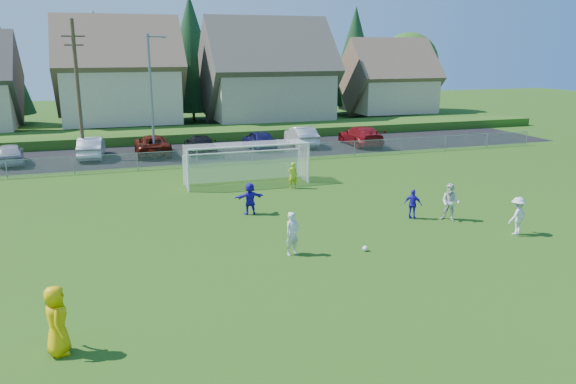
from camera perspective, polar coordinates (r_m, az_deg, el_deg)
name	(u,v)px	position (r m, az deg, el deg)	size (l,w,h in m)	color
ground	(361,285)	(19.87, 7.42, -9.38)	(160.00, 160.00, 0.00)	#193D0C
asphalt_lot	(211,151)	(45.25, -7.86, 4.11)	(60.00, 60.00, 0.00)	black
grass_embankment	(195,133)	(52.49, -9.42, 5.89)	(70.00, 6.00, 0.80)	#1E420F
soccer_ball	(365,248)	(23.04, 7.84, -5.70)	(0.22, 0.22, 0.22)	white
referee	(56,321)	(16.44, -22.46, -11.98)	(0.95, 0.62, 1.94)	#EAB604
player_white_a	(292,234)	(22.22, 0.45, -4.24)	(0.64, 0.42, 1.75)	silver
player_white_b	(450,202)	(27.66, 16.16, -1.01)	(0.87, 0.68, 1.79)	silver
player_white_c	(517,216)	(26.61, 22.27, -2.25)	(1.09, 0.63, 1.69)	silver
player_blue_a	(413,204)	(27.56, 12.57, -1.22)	(0.85, 0.35, 1.44)	#2513B5
player_blue_b	(250,198)	(27.70, -3.89, -0.66)	(1.48, 0.47, 1.60)	#2513B5
goalkeeper	(293,175)	(32.77, 0.49, 1.71)	(0.57, 0.37, 1.56)	#B0C717
car_a	(10,154)	(44.28, -26.40, 3.49)	(1.78, 4.42, 1.51)	#A4A5AB
car_b	(91,147)	(44.44, -19.35, 4.29)	(1.71, 4.90, 1.61)	silver
car_c	(152,145)	(44.59, -13.63, 4.68)	(2.55, 5.54, 1.54)	#511309
car_d	(200,144)	(44.39, -8.93, 4.81)	(2.02, 4.98, 1.44)	black
car_e	(259,140)	(45.84, -2.97, 5.33)	(1.83, 4.56, 1.55)	#131241
car_f	(301,136)	(47.36, 1.37, 5.69)	(1.74, 4.98, 1.64)	#AEAEAE
car_g	(361,136)	(47.99, 7.39, 5.69)	(2.29, 5.64, 1.64)	maroon
soccer_goal	(246,157)	(33.95, -4.31, 3.57)	(7.42, 1.90, 2.50)	white
chainlink_fence	(225,156)	(39.83, -6.40, 3.67)	(52.06, 0.06, 1.20)	gray
streetlight	(152,93)	(42.58, -13.67, 9.76)	(1.38, 0.18, 9.00)	slate
utility_pole	(78,89)	(43.42, -20.56, 9.75)	(1.60, 0.26, 10.00)	#473321
houses_row	(200,55)	(59.63, -8.97, 13.59)	(53.90, 11.45, 13.27)	tan
tree_row	(182,58)	(65.69, -10.73, 13.21)	(65.98, 12.36, 13.80)	#382616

